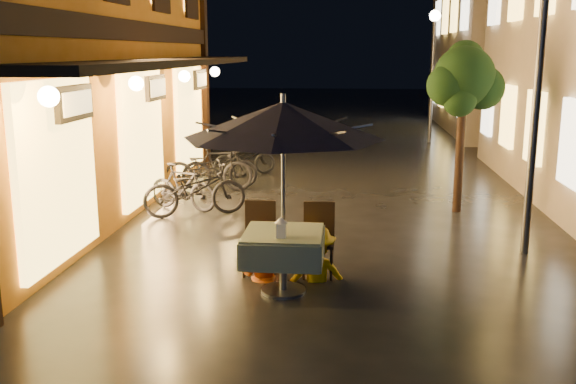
# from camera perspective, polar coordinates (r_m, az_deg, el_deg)

# --- Properties ---
(ground) EXTENTS (90.00, 90.00, 0.00)m
(ground) POSITION_cam_1_polar(r_m,az_deg,el_deg) (8.02, 2.53, -9.17)
(ground) COLOR black
(ground) RESTS_ON ground
(west_building) EXTENTS (5.90, 11.40, 7.40)m
(west_building) POSITION_cam_1_polar(r_m,az_deg,el_deg) (12.99, -23.28, 14.81)
(west_building) COLOR orange
(west_building) RESTS_ON ground
(east_building_far) EXTENTS (7.30, 10.30, 7.30)m
(east_building_far) POSITION_cam_1_polar(r_m,az_deg,el_deg) (26.43, 21.74, 13.10)
(east_building_far) COLOR #BEAA9A
(east_building_far) RESTS_ON ground
(street_tree) EXTENTS (1.43, 1.20, 3.15)m
(street_tree) POSITION_cam_1_polar(r_m,az_deg,el_deg) (12.14, 15.43, 9.49)
(street_tree) COLOR black
(street_tree) RESTS_ON ground
(streetlamp_near) EXTENTS (0.36, 0.36, 4.23)m
(streetlamp_near) POSITION_cam_1_polar(r_m,az_deg,el_deg) (9.81, 21.53, 11.40)
(streetlamp_near) COLOR #59595E
(streetlamp_near) RESTS_ON ground
(streetlamp_far) EXTENTS (0.36, 0.36, 4.23)m
(streetlamp_far) POSITION_cam_1_polar(r_m,az_deg,el_deg) (21.61, 12.80, 12.03)
(streetlamp_far) COLOR #59595E
(streetlamp_far) RESTS_ON ground
(cafe_table) EXTENTS (0.99, 0.99, 0.78)m
(cafe_table) POSITION_cam_1_polar(r_m,az_deg,el_deg) (7.93, -0.42, -4.91)
(cafe_table) COLOR #59595E
(cafe_table) RESTS_ON ground
(patio_umbrella) EXTENTS (2.41, 2.41, 2.46)m
(patio_umbrella) POSITION_cam_1_polar(r_m,az_deg,el_deg) (7.61, -0.44, 6.38)
(patio_umbrella) COLOR #59595E
(patio_umbrella) RESTS_ON ground
(cafe_chair_left) EXTENTS (0.42, 0.42, 0.97)m
(cafe_chair_left) POSITION_cam_1_polar(r_m,az_deg,el_deg) (8.69, -2.55, -3.70)
(cafe_chair_left) COLOR black
(cafe_chair_left) RESTS_ON ground
(cafe_chair_right) EXTENTS (0.42, 0.42, 0.97)m
(cafe_chair_right) POSITION_cam_1_polar(r_m,az_deg,el_deg) (8.62, 2.74, -3.84)
(cafe_chair_right) COLOR black
(cafe_chair_right) RESTS_ON ground
(table_lantern) EXTENTS (0.16, 0.16, 0.25)m
(table_lantern) POSITION_cam_1_polar(r_m,az_deg,el_deg) (7.60, -0.61, -3.07)
(table_lantern) COLOR white
(table_lantern) RESTS_ON cafe_table
(person_orange) EXTENTS (0.77, 0.65, 1.39)m
(person_orange) POSITION_cam_1_polar(r_m,az_deg,el_deg) (8.43, -2.30, -3.09)
(person_orange) COLOR #BF4D10
(person_orange) RESTS_ON ground
(person_yellow) EXTENTS (0.99, 0.70, 1.40)m
(person_yellow) POSITION_cam_1_polar(r_m,az_deg,el_deg) (8.36, 2.55, -3.19)
(person_yellow) COLOR #F9B400
(person_yellow) RESTS_ON ground
(bicycle_0) EXTENTS (1.98, 1.34, 0.98)m
(bicycle_0) POSITION_cam_1_polar(r_m,az_deg,el_deg) (11.76, -8.28, 0.23)
(bicycle_0) COLOR black
(bicycle_0) RESTS_ON ground
(bicycle_1) EXTENTS (1.52, 0.93, 0.88)m
(bicycle_1) POSITION_cam_1_polar(r_m,az_deg,el_deg) (12.24, -9.34, 0.44)
(bicycle_1) COLOR black
(bicycle_1) RESTS_ON ground
(bicycle_2) EXTENTS (1.98, 0.95, 1.00)m
(bicycle_2) POSITION_cam_1_polar(r_m,az_deg,el_deg) (13.85, -7.11, 2.13)
(bicycle_2) COLOR black
(bicycle_2) RESTS_ON ground
(bicycle_3) EXTENTS (1.71, 0.91, 0.99)m
(bicycle_3) POSITION_cam_1_polar(r_m,az_deg,el_deg) (13.97, -6.08, 2.23)
(bicycle_3) COLOR black
(bicycle_3) RESTS_ON ground
(bicycle_4) EXTENTS (1.61, 1.13, 0.80)m
(bicycle_4) POSITION_cam_1_polar(r_m,az_deg,el_deg) (15.59, -3.90, 2.98)
(bicycle_4) COLOR black
(bicycle_4) RESTS_ON ground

